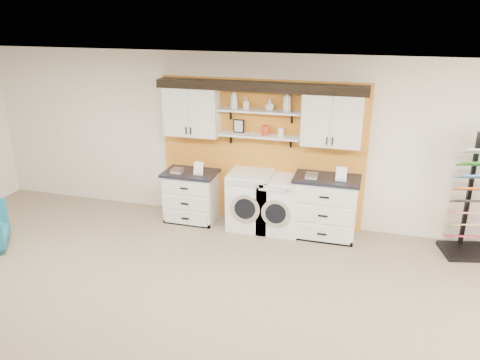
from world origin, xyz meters
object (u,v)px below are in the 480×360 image
(base_cabinet_left, at_px, (192,196))
(base_cabinet_right, at_px, (325,207))
(washer, at_px, (250,200))
(sample_rack, at_px, (470,218))
(dryer, at_px, (280,204))

(base_cabinet_left, bearing_deg, base_cabinet_right, -0.00)
(base_cabinet_left, height_order, washer, washer)
(sample_rack, bearing_deg, dryer, 167.11)
(dryer, height_order, sample_rack, sample_rack)
(base_cabinet_left, relative_size, sample_rack, 0.49)
(washer, bearing_deg, dryer, 0.00)
(base_cabinet_left, xyz_separation_m, base_cabinet_right, (2.26, -0.00, 0.06))
(base_cabinet_left, bearing_deg, dryer, -0.13)
(base_cabinet_right, relative_size, washer, 1.06)
(base_cabinet_right, xyz_separation_m, sample_rack, (2.09, 0.00, 0.07))
(base_cabinet_right, bearing_deg, washer, -179.84)
(base_cabinet_left, xyz_separation_m, dryer, (1.53, -0.00, 0.02))
(washer, xyz_separation_m, dryer, (0.49, 0.00, -0.02))
(base_cabinet_left, relative_size, washer, 0.93)
(base_cabinet_right, distance_m, dryer, 0.73)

